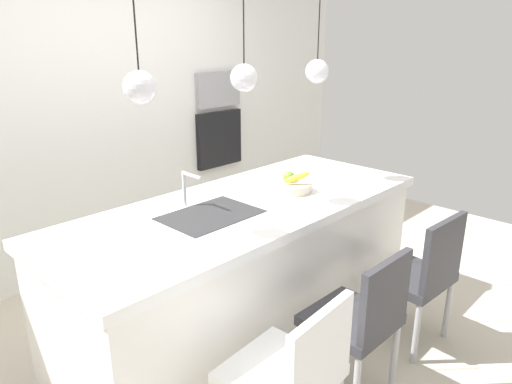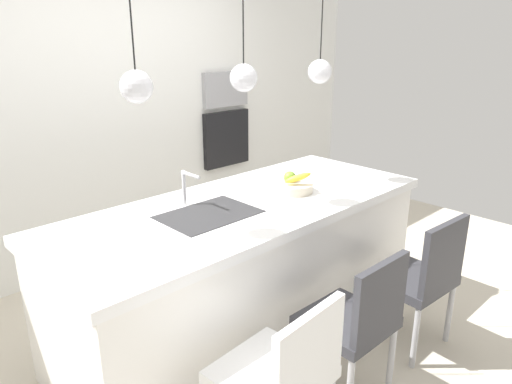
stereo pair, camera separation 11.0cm
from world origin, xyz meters
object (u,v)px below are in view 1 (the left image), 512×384
(chair_far, at_px, (421,272))
(chair_middle, at_px, (361,317))
(chair_near, at_px, (292,372))
(oven, at_px, (219,139))
(microwave, at_px, (217,89))
(fruit_bowl, at_px, (292,185))

(chair_far, bearing_deg, chair_middle, 179.72)
(chair_middle, height_order, chair_far, chair_far)
(chair_near, bearing_deg, chair_far, -0.07)
(oven, bearing_deg, chair_near, -126.11)
(microwave, distance_m, chair_middle, 2.91)
(chair_middle, relative_size, chair_far, 0.99)
(fruit_bowl, bearing_deg, chair_near, -140.05)
(fruit_bowl, height_order, chair_near, fruit_bowl)
(oven, height_order, chair_middle, oven)
(chair_near, distance_m, chair_far, 1.28)
(fruit_bowl, distance_m, oven, 1.83)
(chair_near, xyz_separation_m, chair_middle, (0.57, 0.00, 0.01))
(microwave, distance_m, chair_far, 2.70)
(oven, height_order, chair_near, oven)
(chair_middle, bearing_deg, chair_far, -0.28)
(chair_near, xyz_separation_m, chair_far, (1.28, -0.00, 0.01))
(microwave, relative_size, chair_far, 0.60)
(chair_near, bearing_deg, fruit_bowl, 39.95)
(fruit_bowl, distance_m, chair_near, 1.39)
(fruit_bowl, distance_m, chair_far, 1.00)
(fruit_bowl, xyz_separation_m, chair_far, (0.27, -0.84, -0.46))
(chair_near, bearing_deg, microwave, 53.89)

